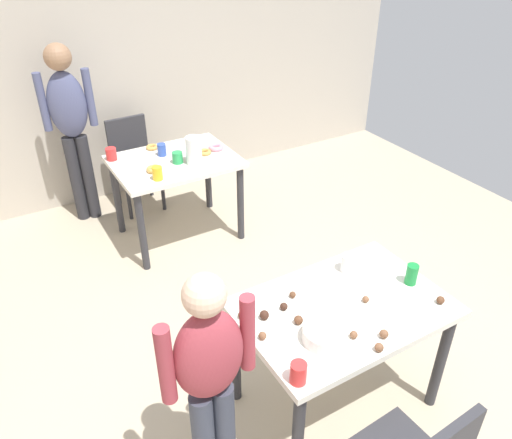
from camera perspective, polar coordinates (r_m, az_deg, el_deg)
The scene contains 32 objects.
ground_plane at distance 3.27m, azimuth 5.69°, elevation -19.61°, with size 6.40×6.40×0.00m, color tan.
wall_back at distance 5.11m, azimuth -15.62°, elevation 16.64°, with size 6.40×0.10×2.60m, color #BCB2A3.
dining_table_near at distance 2.83m, azimuth 9.68°, elevation -11.21°, with size 1.11×0.75×0.75m.
dining_table_far at distance 4.35m, azimuth -9.09°, elevation 5.38°, with size 1.01×0.77×0.75m.
chair_far_table at distance 5.01m, azimuth -13.71°, elevation 6.76°, with size 0.41×0.41×0.87m.
person_girl_near at distance 2.34m, azimuth -5.23°, elevation -17.11°, with size 0.45×0.21×1.35m.
person_adult_far at distance 4.73m, azimuth -20.25°, elevation 10.59°, with size 0.46×0.26×1.63m.
mixing_bowl at distance 2.53m, azimuth 7.76°, elevation -12.77°, with size 0.22×0.22×0.07m, color white.
soda_can at distance 2.95m, azimuth 17.17°, elevation -5.94°, with size 0.07×0.07×0.12m, color #198438.
fork_near at distance 2.77m, azimuth 17.17°, elevation -10.43°, with size 0.17×0.02×0.01m, color silver.
cup_near_0 at distance 2.33m, azimuth 4.81°, elevation -16.89°, with size 0.08×0.08×0.11m, color red.
cup_near_1 at distance 2.96m, azimuth 10.42°, elevation -4.89°, with size 0.09×0.09×0.11m, color white.
cake_ball_0 at distance 2.58m, azimuth 10.98°, elevation -12.67°, with size 0.04×0.04×0.04m, color brown.
cake_ball_1 at distance 2.68m, azimuth 3.16°, elevation -9.78°, with size 0.04×0.04×0.04m, color #3D2319.
cake_ball_2 at distance 2.79m, azimuth 12.29°, elevation -8.79°, with size 0.04×0.04×0.04m, color brown.
cake_ball_3 at distance 2.61m, azimuth 14.26°, elevation -12.42°, with size 0.04×0.04×0.04m, color brown.
cake_ball_4 at distance 2.54m, azimuth 13.73°, elevation -13.86°, with size 0.04×0.04×0.04m, color brown.
cake_ball_5 at distance 2.89m, azimuth 20.13°, elevation -8.54°, with size 0.04×0.04×0.04m, color brown.
cake_ball_6 at distance 2.63m, azimuth -1.61°, elevation -10.73°, with size 0.04×0.04×0.04m, color brown.
cake_ball_7 at distance 2.61m, azimuth 4.82°, elevation -11.25°, with size 0.05×0.05×0.05m, color brown.
cake_ball_8 at distance 2.76m, azimuth 4.16°, elevation -8.47°, with size 0.04×0.04×0.04m, color brown.
cake_ball_9 at distance 2.53m, azimuth 0.74°, elevation -12.99°, with size 0.04×0.04×0.04m, color brown.
cake_ball_10 at distance 2.63m, azimuth 0.94°, elevation -10.73°, with size 0.05×0.05×0.05m, color #3D2319.
pitcher_far at distance 4.16m, azimuth -7.05°, elevation 7.76°, with size 0.13×0.13×0.23m, color white.
cup_far_0 at distance 4.22m, azimuth -8.86°, elevation 6.93°, with size 0.09×0.09×0.09m, color green.
cup_far_1 at distance 3.97m, azimuth -11.08°, elevation 5.15°, with size 0.08×0.08×0.11m, color yellow.
cup_far_2 at distance 4.37m, azimuth -10.60°, elevation 7.75°, with size 0.07×0.07×0.10m, color #3351B2.
cup_far_3 at distance 4.39m, azimuth -16.04°, elevation 7.13°, with size 0.09×0.09×0.10m, color red.
donut_far_0 at distance 4.44m, azimuth -4.55°, elevation 8.13°, with size 0.13×0.13×0.04m, color pink.
donut_far_1 at distance 4.53m, azimuth -11.65°, elevation 8.01°, with size 0.11×0.11×0.03m, color gold.
donut_far_2 at distance 4.36m, azimuth -5.82°, elevation 7.59°, with size 0.11×0.11×0.03m, color gold.
donut_far_3 at distance 4.12m, azimuth -11.42°, elevation 5.60°, with size 0.13×0.13×0.04m, color gold.
Camera 1 is at (-1.29, -1.59, 2.55)m, focal length 35.40 mm.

